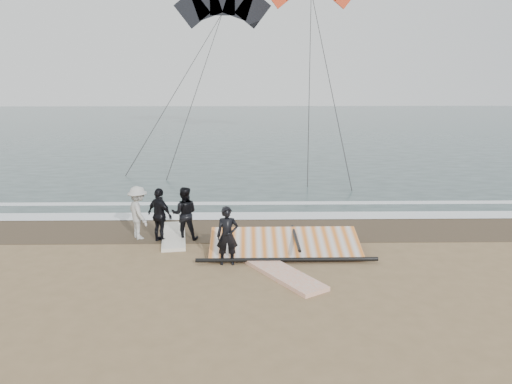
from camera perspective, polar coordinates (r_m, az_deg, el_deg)
The scene contains 11 objects.
ground at distance 11.98m, azimuth -1.36°, elevation -10.93°, with size 120.00×120.00×0.00m, color #8C704C.
sea at distance 44.16m, azimuth -1.08°, elevation 7.31°, with size 120.00×54.00×0.02m, color #233838.
wet_sand at distance 16.18m, azimuth -1.26°, elevation -4.22°, with size 120.00×2.80×0.01m, color #4C3D2B.
foam_near at distance 17.51m, azimuth -1.24°, elevation -2.74°, with size 120.00×0.90×0.01m, color white.
foam_far at distance 19.14m, azimuth -1.21°, elevation -1.29°, with size 120.00×0.45×0.01m, color white.
man_main at distance 13.12m, azimuth -3.29°, elevation -5.01°, with size 0.57×0.38×1.57m, color black.
board_white at distance 12.64m, azimuth 3.17°, elevation -9.31°, with size 0.74×2.64×0.11m, color silver.
board_cream at distance 15.58m, azimuth -9.37°, elevation -4.94°, with size 0.69×2.58×0.11m, color white.
trio_cluster at distance 15.23m, azimuth -11.06°, elevation -2.44°, with size 2.34×1.36×1.64m.
sail_rig at distance 14.20m, azimuth 3.03°, elevation -6.04°, with size 4.86×2.10×0.52m.
kite_dark at distance 37.79m, azimuth -3.89°, elevation 20.09°, with size 7.78×7.61×17.56m.
Camera 1 is at (0.10, -10.88, 5.02)m, focal length 35.00 mm.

